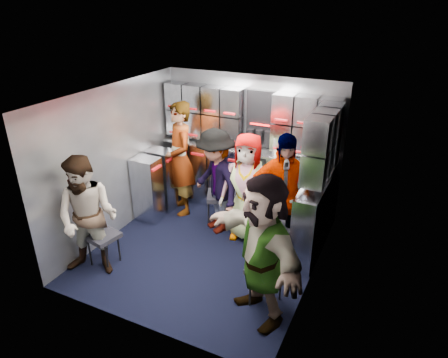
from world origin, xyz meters
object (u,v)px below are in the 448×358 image
at_px(jump_seat_near_left, 103,237).
at_px(jump_seat_mid_right, 284,224).
at_px(jump_seat_center, 251,205).
at_px(attendant_arc_e, 262,250).
at_px(jump_seat_near_right, 266,275).
at_px(attendant_arc_a, 88,218).
at_px(attendant_arc_b, 216,182).
at_px(jump_seat_mid_left, 222,197).
at_px(attendant_arc_c, 247,187).
at_px(attendant_arc_d, 282,199).
at_px(attendant_standing, 180,159).

relative_size(jump_seat_near_left, jump_seat_mid_right, 0.99).
xyz_separation_m(jump_seat_center, attendant_arc_e, (0.72, -1.55, 0.42)).
xyz_separation_m(jump_seat_near_right, attendant_arc_a, (-2.10, -0.36, 0.38)).
bearing_deg(attendant_arc_a, jump_seat_near_right, -7.03).
bearing_deg(jump_seat_center, attendant_arc_a, -128.51).
relative_size(jump_seat_near_left, attendant_arc_b, 0.28).
bearing_deg(jump_seat_mid_left, attendant_arc_b, -90.00).
distance_m(jump_seat_near_left, attendant_arc_b, 1.67).
distance_m(jump_seat_mid_left, attendant_arc_c, 0.59).
relative_size(attendant_arc_b, attendant_arc_d, 0.90).
bearing_deg(attendant_arc_a, jump_seat_mid_right, 19.95).
xyz_separation_m(attendant_arc_c, attendant_arc_d, (0.57, -0.27, 0.09)).
distance_m(jump_seat_mid_left, attendant_arc_e, 1.97).
bearing_deg(jump_seat_near_left, attendant_standing, 83.61).
xyz_separation_m(jump_seat_mid_left, attendant_arc_a, (-0.92, -1.71, 0.33)).
height_order(jump_seat_near_left, jump_seat_near_right, same).
bearing_deg(jump_seat_mid_right, jump_seat_near_right, -82.14).
bearing_deg(attendant_arc_a, attendant_arc_c, 31.54).
height_order(jump_seat_mid_right, attendant_arc_a, attendant_arc_a).
relative_size(jump_seat_mid_right, attendant_arc_e, 0.27).
distance_m(jump_seat_near_right, attendant_arc_b, 1.70).
height_order(jump_seat_mid_right, attendant_arc_b, attendant_arc_b).
relative_size(jump_seat_near_left, jump_seat_near_right, 0.92).
height_order(jump_seat_mid_right, attendant_arc_c, attendant_arc_c).
bearing_deg(jump_seat_near_right, attendant_standing, 143.28).
distance_m(jump_seat_center, attendant_arc_c, 0.41).
xyz_separation_m(attendant_arc_a, attendant_arc_d, (1.95, 1.28, 0.09)).
relative_size(jump_seat_center, attendant_arc_c, 0.30).
distance_m(jump_seat_mid_left, attendant_standing, 0.87).
xyz_separation_m(jump_seat_near_right, attendant_arc_c, (-0.72, 1.19, 0.38)).
bearing_deg(jump_seat_mid_left, attendant_arc_a, -118.27).
relative_size(jump_seat_near_left, attendant_arc_c, 0.28).
bearing_deg(jump_seat_mid_left, attendant_arc_c, -18.75).
relative_size(jump_seat_mid_right, attendant_arc_c, 0.29).
bearing_deg(attendant_arc_a, jump_seat_mid_left, 44.87).
distance_m(jump_seat_near_right, attendant_standing, 2.44).
distance_m(jump_seat_mid_right, attendant_arc_d, 0.49).
height_order(attendant_arc_b, attendant_arc_c, attendant_arc_b).
xyz_separation_m(jump_seat_mid_right, attendant_arc_e, (0.15, -1.27, 0.43)).
bearing_deg(attendant_standing, jump_seat_center, 40.16).
distance_m(jump_seat_mid_right, attendant_arc_b, 1.10).
bearing_deg(jump_seat_near_left, jump_seat_near_right, 5.00).
bearing_deg(attendant_arc_c, attendant_arc_a, -139.92).
distance_m(jump_seat_near_right, attendant_arc_d, 1.04).
xyz_separation_m(jump_seat_mid_left, attendant_arc_b, (0.00, -0.18, 0.33)).
bearing_deg(attendant_arc_c, jump_seat_center, 81.68).
bearing_deg(attendant_arc_b, attendant_standing, -165.09).
xyz_separation_m(jump_seat_near_left, jump_seat_mid_right, (1.95, 1.28, 0.00)).
xyz_separation_m(jump_seat_center, jump_seat_mid_right, (0.57, -0.27, -0.01)).
relative_size(jump_seat_mid_left, attendant_arc_c, 0.35).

